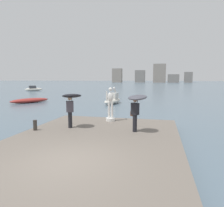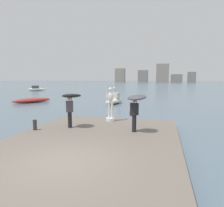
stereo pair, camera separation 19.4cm
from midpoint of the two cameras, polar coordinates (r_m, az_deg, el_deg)
ground_plane at (r=46.12m, az=10.40°, el=3.06°), size 400.00×400.00×0.00m
pier at (r=9.25m, az=-5.62°, el=-11.35°), size 7.71×10.67×0.40m
statue_white_figure at (r=13.00m, az=0.03°, el=-0.91°), size 0.58×0.85×2.17m
onlooker_left at (r=11.41m, az=-10.90°, el=0.81°), size 1.42×1.42×1.92m
onlooker_right at (r=10.30m, az=7.18°, el=0.04°), size 1.33×1.34×1.93m
mooring_bollard at (r=11.54m, az=-20.22°, el=-5.60°), size 0.20×0.20×0.54m
boat_near at (r=54.02m, az=-20.21°, el=3.84°), size 3.76×3.83×1.32m
boat_mid at (r=25.11m, az=0.85°, el=0.94°), size 1.89×4.22×1.31m
boat_far at (r=28.30m, az=-21.21°, el=0.83°), size 3.78×4.94×0.57m
distant_skyline at (r=154.89m, az=12.31°, el=7.65°), size 57.56×11.52×13.46m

